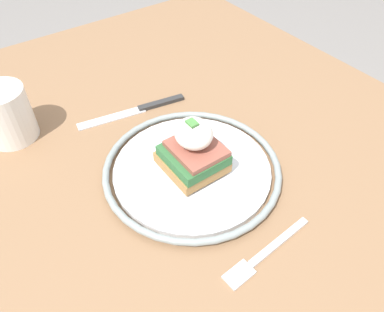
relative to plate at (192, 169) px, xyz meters
The scene contains 6 objects.
dining_table 0.12m from the plate, 121.65° to the right, with size 1.11×0.84×0.78m.
plate is the anchor object (origin of this frame).
sandwich 0.04m from the plate, 88.99° to the right, with size 0.11×0.09×0.08m.
fork 0.16m from the plate, behind, with size 0.02×0.14×0.00m.
knife 0.18m from the plate, ahead, with size 0.05×0.19×0.01m.
cup 0.30m from the plate, 38.32° to the left, with size 0.08×0.08×0.09m.
Camera 1 is at (-0.29, 0.24, 1.18)m, focal length 35.00 mm.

